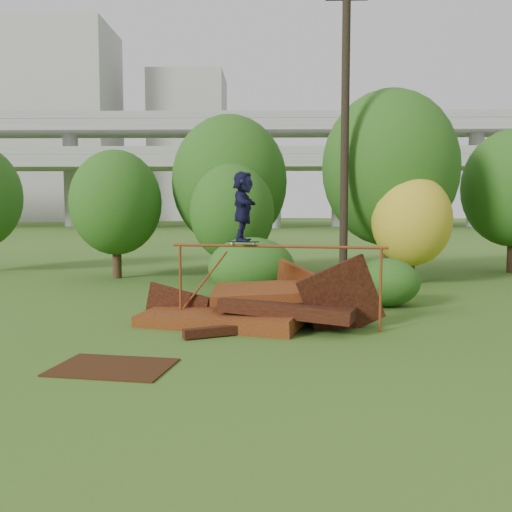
{
  "coord_description": "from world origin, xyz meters",
  "views": [
    {
      "loc": [
        -0.54,
        -10.71,
        2.71
      ],
      "look_at": [
        -0.8,
        2.0,
        1.6
      ],
      "focal_mm": 40.0,
      "sensor_mm": 36.0,
      "label": 1
    }
  ],
  "objects_px": {
    "utility_pole": "(345,130)",
    "scrap_pile": "(255,309)",
    "flat_plate": "(113,367)",
    "skater": "(243,206)"
  },
  "relations": [
    {
      "from": "utility_pole",
      "to": "scrap_pile",
      "type": "bearing_deg",
      "value": -113.84
    },
    {
      "from": "scrap_pile",
      "to": "flat_plate",
      "type": "xyz_separation_m",
      "value": [
        -2.3,
        -3.67,
        -0.33
      ]
    },
    {
      "from": "skater",
      "to": "flat_plate",
      "type": "bearing_deg",
      "value": 152.72
    },
    {
      "from": "skater",
      "to": "scrap_pile",
      "type": "bearing_deg",
      "value": -47.21
    },
    {
      "from": "skater",
      "to": "utility_pole",
      "type": "height_order",
      "value": "utility_pole"
    },
    {
      "from": "scrap_pile",
      "to": "skater",
      "type": "relative_size",
      "value": 3.66
    },
    {
      "from": "scrap_pile",
      "to": "flat_plate",
      "type": "distance_m",
      "value": 4.34
    },
    {
      "from": "flat_plate",
      "to": "utility_pole",
      "type": "xyz_separation_m",
      "value": [
        5.2,
        10.23,
        5.25
      ]
    },
    {
      "from": "utility_pole",
      "to": "flat_plate",
      "type": "bearing_deg",
      "value": -116.96
    },
    {
      "from": "skater",
      "to": "flat_plate",
      "type": "xyz_separation_m",
      "value": [
        -2.05,
        -3.46,
        -2.69
      ]
    }
  ]
}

